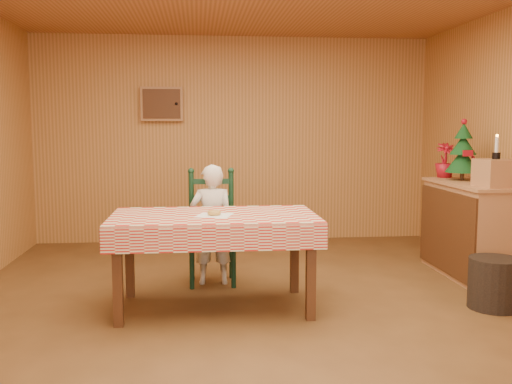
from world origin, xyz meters
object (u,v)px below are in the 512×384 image
at_px(seated_child, 212,224).
at_px(shelf_unit, 471,229).
at_px(crate, 495,173).
at_px(ladder_chair, 212,230).
at_px(storage_bin, 494,283).
at_px(christmas_tree, 463,152).
at_px(dining_table, 214,225).

relative_size(seated_child, shelf_unit, 0.91).
distance_m(shelf_unit, crate, 0.71).
xyz_separation_m(ladder_chair, storage_bin, (2.26, -1.03, -0.30)).
height_order(shelf_unit, storage_bin, shelf_unit).
height_order(christmas_tree, storage_bin, christmas_tree).
height_order(dining_table, shelf_unit, shelf_unit).
bearing_deg(shelf_unit, crate, -88.77).
bearing_deg(christmas_tree, crate, -90.00).
height_order(crate, christmas_tree, christmas_tree).
relative_size(ladder_chair, shelf_unit, 0.87).
relative_size(crate, christmas_tree, 0.48).
height_order(ladder_chair, shelf_unit, ladder_chair).
bearing_deg(ladder_chair, seated_child, -90.00).
distance_m(seated_child, christmas_tree, 2.64).
bearing_deg(christmas_tree, storage_bin, -102.82).
bearing_deg(dining_table, seated_child, 90.00).
height_order(ladder_chair, crate, crate).
bearing_deg(ladder_chair, crate, -10.01).
bearing_deg(dining_table, christmas_tree, 21.24).
bearing_deg(crate, seated_child, 171.24).
xyz_separation_m(dining_table, ladder_chair, (-0.00, 0.79, -0.18)).
relative_size(dining_table, storage_bin, 4.00).
bearing_deg(christmas_tree, shelf_unit, -91.98).
bearing_deg(dining_table, shelf_unit, 16.24).
relative_size(dining_table, ladder_chair, 1.53).
distance_m(ladder_chair, crate, 2.64).
bearing_deg(crate, ladder_chair, 169.99).
xyz_separation_m(shelf_unit, storage_bin, (-0.27, -0.98, -0.26)).
height_order(seated_child, storage_bin, seated_child).
relative_size(shelf_unit, storage_bin, 2.99).
xyz_separation_m(seated_child, crate, (2.54, -0.39, 0.49)).
height_order(crate, storage_bin, crate).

